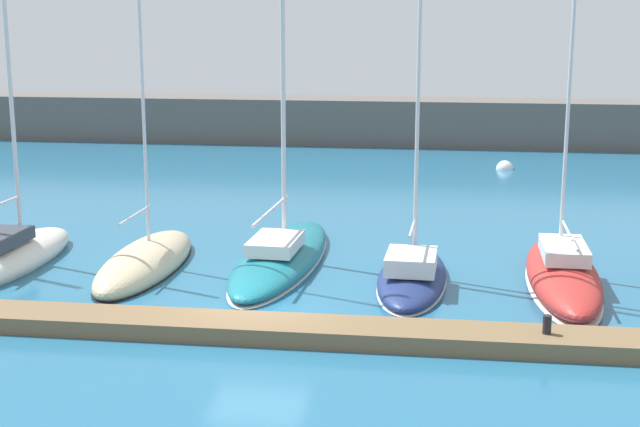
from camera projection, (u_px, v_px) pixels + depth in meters
The scene contains 10 objects.
ground_plane at pixel (257, 317), 23.47m from camera, with size 120.00×120.00×0.00m, color #236084.
dock_pier at pixel (245, 328), 22.03m from camera, with size 39.79×1.43×0.42m, color brown.
breakwater_seawall at pixel (367, 121), 54.49m from camera, with size 108.00×3.53×2.68m, color #5B5651.
sailboat_ivory_third at pixel (12, 255), 28.05m from camera, with size 2.14×6.97×11.79m.
sailboat_sand_fourth at pixel (146, 262), 27.81m from camera, with size 2.11×7.02×14.03m.
sailboat_teal_fifth at pixel (281, 251), 28.36m from camera, with size 2.76×9.46×20.29m.
sailboat_navy_sixth at pixel (412, 275), 26.29m from camera, with size 2.16×6.33×10.80m.
sailboat_red_seventh at pixel (563, 273), 26.07m from camera, with size 2.07×7.85×14.39m.
mooring_buoy_white at pixel (505, 169), 45.71m from camera, with size 0.86×0.86×0.86m, color white.
dock_bollard at pixel (547, 325), 20.99m from camera, with size 0.20×0.20×0.44m, color black.
Camera 1 is at (4.66, -21.91, 7.66)m, focal length 51.18 mm.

